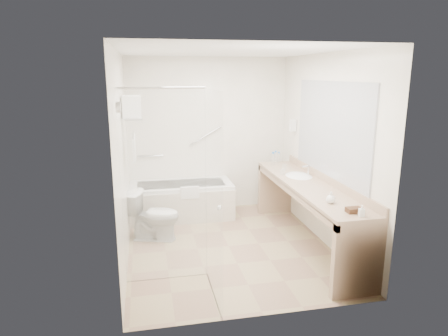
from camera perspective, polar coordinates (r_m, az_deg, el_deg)
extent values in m
plane|color=tan|center=(5.42, 0.64, -11.07)|extent=(3.20, 3.20, 0.00)
cube|color=white|center=(4.94, 0.72, 16.36)|extent=(2.60, 3.20, 0.10)
cube|color=white|center=(6.58, -2.25, 4.69)|extent=(2.60, 0.10, 2.50)
cube|color=white|center=(3.53, 6.14, -3.06)|extent=(2.60, 0.10, 2.50)
cube|color=white|center=(4.93, -14.26, 1.34)|extent=(0.10, 3.20, 2.50)
cube|color=white|center=(5.45, 14.18, 2.47)|extent=(0.10, 3.20, 2.50)
cube|color=silver|center=(6.41, -6.10, -4.59)|extent=(1.60, 0.70, 0.55)
cube|color=beige|center=(6.07, -5.77, -5.84)|extent=(1.60, 0.02, 0.50)
cube|color=white|center=(6.02, -4.88, -3.51)|extent=(0.28, 0.06, 0.18)
cylinder|color=silver|center=(6.51, -10.45, 1.71)|extent=(0.40, 0.03, 0.03)
cylinder|color=silver|center=(6.53, -2.63, 4.63)|extent=(0.53, 0.03, 0.33)
cube|color=silver|center=(4.30, -8.51, -2.90)|extent=(0.90, 0.01, 2.10)
cube|color=silver|center=(3.91, -1.53, -4.38)|extent=(0.02, 0.90, 2.10)
cylinder|color=silver|center=(4.13, -9.01, 11.23)|extent=(0.90, 0.02, 0.02)
sphere|color=silver|center=(3.80, -0.68, -5.75)|extent=(0.05, 0.05, 0.05)
cylinder|color=silver|center=(3.69, -14.88, 8.37)|extent=(0.04, 0.10, 0.10)
cube|color=silver|center=(5.20, -12.94, 7.05)|extent=(0.24, 0.55, 0.02)
cylinder|color=silver|center=(5.23, -12.82, 4.66)|extent=(0.02, 0.55, 0.02)
cube|color=white|center=(5.26, -12.73, 2.93)|extent=(0.03, 0.42, 0.32)
cube|color=white|center=(5.20, -12.98, 7.66)|extent=(0.22, 0.40, 0.08)
cube|color=white|center=(5.19, -13.03, 8.61)|extent=(0.22, 0.40, 0.08)
cube|color=white|center=(5.18, -13.08, 9.55)|extent=(0.22, 0.40, 0.08)
cube|color=tan|center=(5.30, 11.92, -2.44)|extent=(0.55, 2.70, 0.05)
cube|color=tan|center=(5.39, 14.50, -1.49)|extent=(0.03, 2.70, 0.10)
cube|color=tan|center=(5.22, 9.32, -3.19)|extent=(0.04, 2.70, 0.08)
cube|color=tan|center=(4.35, 18.56, -12.42)|extent=(0.55, 0.08, 0.80)
cube|color=tan|center=(6.59, 7.28, -2.97)|extent=(0.55, 0.08, 0.80)
ellipsoid|color=silver|center=(5.67, 10.61, -1.39)|extent=(0.40, 0.52, 0.14)
cylinder|color=silver|center=(5.70, 12.01, -0.24)|extent=(0.03, 0.03, 0.14)
cube|color=#A6AAB2|center=(5.27, 14.96, 5.36)|extent=(0.02, 2.00, 1.20)
cube|color=silver|center=(6.35, 9.81, 6.01)|extent=(0.08, 0.10, 0.18)
imported|color=silver|center=(5.60, -9.93, -6.72)|extent=(0.77, 0.56, 0.68)
cube|color=#462C19|center=(4.33, 18.07, -5.73)|extent=(0.16, 0.10, 0.05)
imported|color=silver|center=(4.24, 19.04, -6.19)|extent=(0.07, 0.12, 0.05)
imported|color=silver|center=(4.55, 15.02, -4.26)|extent=(0.14, 0.16, 0.10)
cylinder|color=silver|center=(6.23, 7.03, 1.23)|extent=(0.06, 0.06, 0.18)
cylinder|color=blue|center=(6.21, 7.06, 2.18)|extent=(0.03, 0.03, 0.03)
cylinder|color=silver|center=(6.42, 7.83, 1.42)|extent=(0.05, 0.05, 0.15)
cylinder|color=blue|center=(6.40, 7.86, 2.20)|extent=(0.03, 0.03, 0.02)
cylinder|color=silver|center=(6.40, 7.37, 1.48)|extent=(0.06, 0.06, 0.17)
cylinder|color=blue|center=(6.38, 7.40, 2.35)|extent=(0.03, 0.03, 0.03)
cylinder|color=silver|center=(5.92, 8.60, 0.09)|extent=(0.09, 0.09, 0.09)
cylinder|color=silver|center=(5.66, 8.31, -0.56)|extent=(0.07, 0.07, 0.09)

